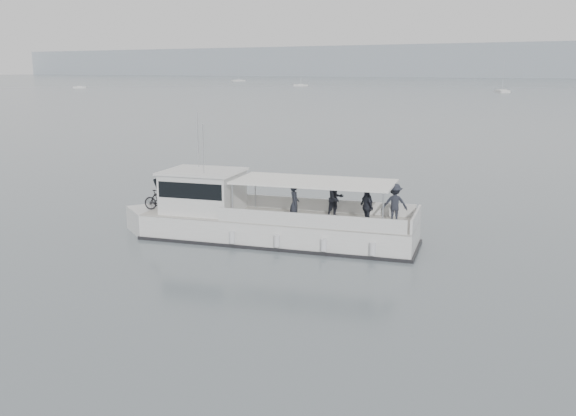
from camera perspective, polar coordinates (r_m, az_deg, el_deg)
The scene contains 3 objects.
ground at distance 25.65m, azimuth -1.87°, elevation -5.21°, with size 1400.00×1400.00×0.00m, color slate.
tour_boat at distance 29.49m, azimuth -3.11°, elevation -0.93°, with size 14.13×6.45×5.93m.
moored_fleet at distance 217.69m, azimuth 24.03°, elevation 9.33°, with size 448.76×352.17×10.72m.
Camera 1 is at (13.61, -20.32, 7.72)m, focal length 40.00 mm.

